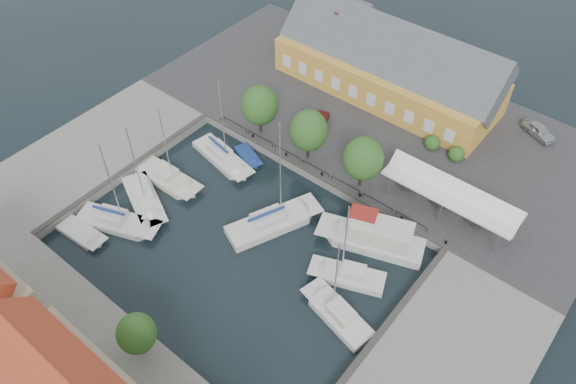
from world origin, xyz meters
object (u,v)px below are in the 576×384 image
object	(u,v)px
west_boat_b	(168,179)
launch_nw	(248,157)
trawler	(375,238)
car_red	(318,123)
launch_sw	(82,234)
tent_canopy	(452,193)
east_boat_b	(338,316)
west_boat_c	(144,200)
east_boat_a	(349,277)
west_boat_d	(117,223)
center_sailboat	(272,223)
car_silver	(539,130)
warehouse	(385,65)
west_boat_a	(222,158)

from	to	relation	value
west_boat_b	launch_nw	size ratio (longest dim) A/B	2.41
trawler	launch_nw	xyz separation A→B (m)	(-18.17, 1.58, -0.93)
car_red	launch_nw	distance (m)	9.38
launch_sw	launch_nw	xyz separation A→B (m)	(5.37, 19.08, -0.00)
tent_canopy	launch_nw	xyz separation A→B (m)	(-21.91, -6.05, -3.59)
east_boat_b	launch_nw	bearing A→B (deg)	152.52
car_red	west_boat_b	xyz separation A→B (m)	(-7.97, -16.83, -1.42)
launch_sw	west_boat_c	bearing A→B (deg)	78.69
tent_canopy	east_boat_b	size ratio (longest dim) A/B	1.34
east_boat_a	west_boat_d	distance (m)	24.20
center_sailboat	car_silver	bearing A→B (deg)	61.93
car_silver	warehouse	bearing A→B (deg)	123.33
tent_canopy	car_silver	bearing A→B (deg)	81.56
west_boat_a	launch_nw	xyz separation A→B (m)	(2.04, 2.11, -0.18)
west_boat_a	east_boat_a	bearing A→B (deg)	-11.97
west_boat_d	west_boat_c	bearing A→B (deg)	93.69
east_boat_a	tent_canopy	bearing A→B (deg)	75.04
west_boat_d	warehouse	bearing A→B (deg)	75.87
west_boat_c	launch_nw	size ratio (longest dim) A/B	2.46
launch_nw	launch_sw	bearing A→B (deg)	-105.71
warehouse	east_boat_a	world-z (taller)	warehouse
tent_canopy	west_boat_d	distance (m)	33.94
launch_sw	car_red	bearing A→B (deg)	71.82
launch_nw	trawler	bearing A→B (deg)	-4.98
west_boat_a	center_sailboat	bearing A→B (deg)	-20.14
west_boat_c	launch_nw	xyz separation A→B (m)	(3.96, 12.05, -0.17)
car_silver	launch_sw	xyz separation A→B (m)	(-29.86, -42.53, -1.64)
car_silver	trawler	bearing A→B (deg)	-171.31
car_silver	east_boat_a	world-z (taller)	east_boat_a
launch_sw	east_boat_b	bearing A→B (deg)	18.52
car_silver	launch_sw	distance (m)	51.99
launch_nw	tent_canopy	bearing A→B (deg)	15.45
car_silver	tent_canopy	bearing A→B (deg)	-165.56
car_red	east_boat_b	bearing A→B (deg)	-65.43
tent_canopy	west_boat_d	size ratio (longest dim) A/B	1.17
warehouse	launch_sw	size ratio (longest dim) A/B	4.93
center_sailboat	east_boat_b	xyz separation A→B (m)	(11.46, -4.44, -0.10)
warehouse	car_silver	distance (m)	19.69
west_boat_c	launch_sw	distance (m)	7.17
car_red	launch_nw	world-z (taller)	car_red
car_silver	trawler	xyz separation A→B (m)	(-6.33, -25.03, -0.72)
tent_canopy	west_boat_a	distance (m)	25.54
car_red	east_boat_b	size ratio (longest dim) A/B	0.39
car_red	west_boat_b	distance (m)	18.67
tent_canopy	launch_nw	bearing A→B (deg)	-164.55
west_boat_c	launch_nw	world-z (taller)	west_boat_c
center_sailboat	west_boat_d	world-z (taller)	center_sailboat
east_boat_a	west_boat_c	size ratio (longest dim) A/B	0.92
tent_canopy	west_boat_c	xyz separation A→B (m)	(-25.87, -18.11, -3.42)
east_boat_a	launch_nw	bearing A→B (deg)	160.76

